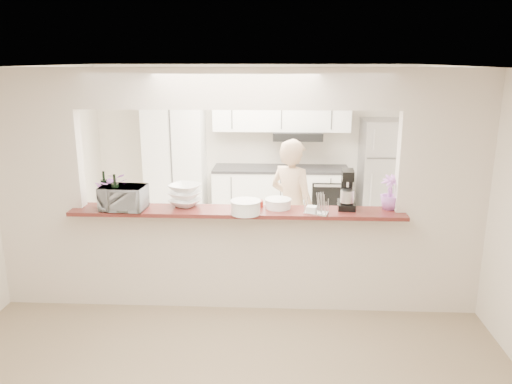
# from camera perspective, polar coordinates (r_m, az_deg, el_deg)

# --- Properties ---
(floor) EXTENTS (6.00, 6.00, 0.00)m
(floor) POSITION_cam_1_polar(r_m,az_deg,el_deg) (5.55, -2.05, -12.69)
(floor) COLOR gray
(floor) RESTS_ON ground
(tile_overlay) EXTENTS (5.00, 2.90, 0.01)m
(tile_overlay) POSITION_cam_1_polar(r_m,az_deg,el_deg) (6.96, -0.98, -6.73)
(tile_overlay) COLOR beige
(tile_overlay) RESTS_ON floor
(partition) EXTENTS (5.00, 0.15, 2.50)m
(partition) POSITION_cam_1_polar(r_m,az_deg,el_deg) (5.04, -2.20, 2.42)
(partition) COLOR silver
(partition) RESTS_ON floor
(bar_counter) EXTENTS (3.40, 0.38, 1.09)m
(bar_counter) POSITION_cam_1_polar(r_m,az_deg,el_deg) (5.31, -2.11, -7.20)
(bar_counter) COLOR silver
(bar_counter) RESTS_ON floor
(kitchen_cabinets) EXTENTS (3.15, 0.62, 2.25)m
(kitchen_cabinets) POSITION_cam_1_polar(r_m,az_deg,el_deg) (7.82, -1.82, 3.13)
(kitchen_cabinets) COLOR white
(kitchen_cabinets) RESTS_ON floor
(refrigerator) EXTENTS (0.75, 0.70, 1.70)m
(refrigerator) POSITION_cam_1_polar(r_m,az_deg,el_deg) (7.91, 14.52, 1.88)
(refrigerator) COLOR #A6A5AA
(refrigerator) RESTS_ON floor
(flower_left) EXTENTS (0.40, 0.38, 0.36)m
(flower_left) POSITION_cam_1_polar(r_m,az_deg,el_deg) (5.37, -16.14, 0.29)
(flower_left) COLOR pink
(flower_left) RESTS_ON bar_counter
(wine_bottle_a) EXTENTS (0.08, 0.08, 0.38)m
(wine_bottle_a) POSITION_cam_1_polar(r_m,az_deg,el_deg) (5.20, -15.74, -0.52)
(wine_bottle_a) COLOR black
(wine_bottle_a) RESTS_ON bar_counter
(wine_bottle_b) EXTENTS (0.07, 0.07, 0.36)m
(wine_bottle_b) POSITION_cam_1_polar(r_m,az_deg,el_deg) (5.47, -16.89, 0.05)
(wine_bottle_b) COLOR black
(wine_bottle_b) RESTS_ON bar_counter
(toaster_oven) EXTENTS (0.46, 0.33, 0.25)m
(toaster_oven) POSITION_cam_1_polar(r_m,az_deg,el_deg) (5.24, -14.91, -0.65)
(toaster_oven) COLOR #A6A7AB
(toaster_oven) RESTS_ON bar_counter
(serving_bowls) EXTENTS (0.41, 0.41, 0.23)m
(serving_bowls) POSITION_cam_1_polar(r_m,az_deg,el_deg) (5.23, -8.11, -0.40)
(serving_bowls) COLOR white
(serving_bowls) RESTS_ON bar_counter
(plate_stack_a) EXTENTS (0.30, 0.30, 0.14)m
(plate_stack_a) POSITION_cam_1_polar(r_m,az_deg,el_deg) (4.93, -1.20, -1.75)
(plate_stack_a) COLOR white
(plate_stack_a) RESTS_ON bar_counter
(plate_stack_b) EXTENTS (0.27, 0.27, 0.10)m
(plate_stack_b) POSITION_cam_1_polar(r_m,az_deg,el_deg) (5.14, 2.54, -1.31)
(plate_stack_b) COLOR white
(plate_stack_b) RESTS_ON bar_counter
(red_bowl) EXTENTS (0.13, 0.13, 0.06)m
(red_bowl) POSITION_cam_1_polar(r_m,az_deg,el_deg) (5.19, 0.11, -1.31)
(red_bowl) COLOR maroon
(red_bowl) RESTS_ON bar_counter
(tan_bowl) EXTENTS (0.17, 0.17, 0.08)m
(tan_bowl) POSITION_cam_1_polar(r_m,az_deg,el_deg) (5.20, -1.54, -1.21)
(tan_bowl) COLOR beige
(tan_bowl) RESTS_ON bar_counter
(utensil_caddy) EXTENTS (0.26, 0.19, 0.22)m
(utensil_caddy) POSITION_cam_1_polar(r_m,az_deg,el_deg) (4.97, 6.92, -1.47)
(utensil_caddy) COLOR silver
(utensil_caddy) RESTS_ON bar_counter
(stand_mixer) EXTENTS (0.19, 0.29, 0.41)m
(stand_mixer) POSITION_cam_1_polar(r_m,az_deg,el_deg) (5.18, 10.35, 0.12)
(stand_mixer) COLOR black
(stand_mixer) RESTS_ON bar_counter
(flower_right) EXTENTS (0.25, 0.25, 0.35)m
(flower_right) POSITION_cam_1_polar(r_m,az_deg,el_deg) (5.24, 15.08, -0.03)
(flower_right) COLOR #A761B4
(flower_right) RESTS_ON bar_counter
(person) EXTENTS (0.73, 0.69, 1.67)m
(person) POSITION_cam_1_polar(r_m,az_deg,el_deg) (6.03, 4.12, -1.85)
(person) COLOR #D4AF8A
(person) RESTS_ON floor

